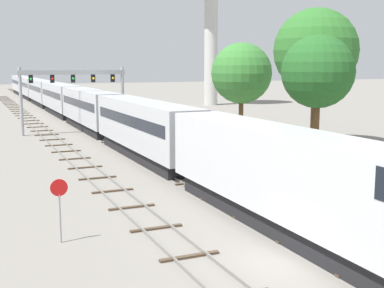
% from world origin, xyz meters
% --- Properties ---
extents(ground_plane, '(400.00, 400.00, 0.00)m').
position_xyz_m(ground_plane, '(0.00, 0.00, 0.00)').
color(ground_plane, gray).
extents(track_main, '(2.60, 200.00, 0.16)m').
position_xyz_m(track_main, '(2.00, 60.00, 0.07)').
color(track_main, slate).
rests_on(track_main, ground).
extents(track_near, '(2.60, 160.00, 0.16)m').
position_xyz_m(track_near, '(-3.50, 40.00, 0.07)').
color(track_near, slate).
rests_on(track_near, ground).
extents(passenger_train, '(3.04, 144.00, 4.80)m').
position_xyz_m(passenger_train, '(2.00, 65.73, 2.61)').
color(passenger_train, silver).
rests_on(passenger_train, ground).
extents(signal_gantry, '(12.10, 0.49, 7.53)m').
position_xyz_m(signal_gantry, '(-0.25, 42.67, 5.55)').
color(signal_gantry, '#999BA0').
rests_on(signal_gantry, ground).
extents(stop_sign, '(0.76, 0.08, 2.88)m').
position_xyz_m(stop_sign, '(-8.00, 5.93, 1.87)').
color(stop_sign, gray).
rests_on(stop_sign, ground).
extents(trackside_tree_left, '(8.11, 8.11, 13.18)m').
position_xyz_m(trackside_tree_left, '(19.57, 24.69, 9.10)').
color(trackside_tree_left, brown).
rests_on(trackside_tree_left, ground).
extents(trackside_tree_mid, '(7.15, 7.15, 10.37)m').
position_xyz_m(trackside_tree_mid, '(18.39, 37.10, 6.78)').
color(trackside_tree_mid, brown).
rests_on(trackside_tree_mid, ground).
extents(trackside_tree_right, '(6.10, 6.10, 10.27)m').
position_xyz_m(trackside_tree_right, '(15.45, 18.86, 7.19)').
color(trackside_tree_right, brown).
rests_on(trackside_tree_right, ground).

